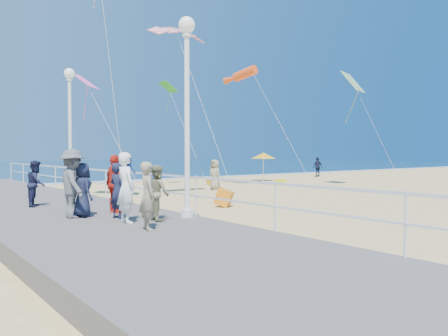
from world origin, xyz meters
TOP-DOWN VIEW (x-y plane):
  - ground at (0.00, 0.00)m, footprint 160.00×160.00m
  - surf_line at (0.00, 20.50)m, footprint 160.00×1.20m
  - boardwalk at (-7.50, 0.00)m, footprint 5.00×44.00m
  - railing at (-5.05, 0.00)m, footprint 0.05×42.00m
  - lamp_post_mid at (-5.35, 0.00)m, footprint 0.44×0.44m
  - lamp_post_far at (-5.35, 9.00)m, footprint 0.44×0.44m
  - woman_holding_toddler at (-7.08, 0.09)m, footprint 0.42×0.63m
  - toddler_held at (-6.93, 0.24)m, footprint 0.31×0.40m
  - spectator_0 at (-6.91, 0.95)m, footprint 0.47×0.60m
  - spectator_1 at (-6.26, 0.00)m, footprint 0.59×0.73m
  - spectator_2 at (-7.81, 1.77)m, footprint 0.72×1.20m
  - spectator_3 at (-6.52, 1.98)m, footprint 0.41×0.98m
  - spectator_4 at (-7.54, 1.77)m, footprint 0.53×0.75m
  - spectator_5 at (-6.88, 4.22)m, footprint 1.15×1.58m
  - spectator_6 at (-7.12, -1.08)m, footprint 0.48×0.63m
  - spectator_7 at (-7.85, 4.98)m, footprint 0.81×0.89m
  - beach_walker_a at (5.09, 12.43)m, footprint 1.24×1.14m
  - beach_walker_b at (18.75, 15.34)m, footprint 1.07×0.56m
  - beach_walker_c at (3.23, 10.05)m, footprint 0.67×0.92m
  - box_kite at (-1.24, 3.58)m, footprint 0.86×0.90m
  - beach_umbrella at (10.72, 13.90)m, footprint 1.90×1.90m
  - beach_chair_left at (5.27, 13.03)m, footprint 0.55×0.55m
  - beach_chair_right at (8.58, 10.05)m, footprint 0.55×0.55m
  - kite_parafoil at (-0.68, 7.75)m, footprint 2.78×0.94m
  - kite_windsock at (5.88, 10.46)m, footprint 1.01×2.71m
  - kite_diamond_pink at (-4.19, 10.27)m, footprint 1.49×1.48m
  - kite_diamond_multi at (11.77, 6.87)m, footprint 1.88×1.46m
  - kite_diamond_green at (2.81, 14.40)m, footprint 1.00×1.17m

SIDE VIEW (x-z plane):
  - ground at x=0.00m, z-range 0.00..0.00m
  - surf_line at x=0.00m, z-range 0.01..0.05m
  - boardwalk at x=-7.50m, z-range 0.00..0.40m
  - beach_chair_left at x=5.27m, z-range 0.00..0.40m
  - beach_chair_right at x=8.58m, z-range 0.00..0.40m
  - box_kite at x=-1.24m, z-range -0.07..0.67m
  - beach_walker_a at x=5.09m, z-range 0.00..1.67m
  - beach_walker_c at x=3.23m, z-range 0.00..1.74m
  - beach_walker_b at x=18.75m, z-range 0.00..1.74m
  - spectator_1 at x=-6.26m, z-range 0.40..1.82m
  - spectator_4 at x=-7.54m, z-range 0.40..1.86m
  - spectator_0 at x=-6.91m, z-range 0.40..1.86m
  - spectator_7 at x=-7.85m, z-range 0.40..1.88m
  - spectator_6 at x=-7.12m, z-range 0.40..1.93m
  - spectator_5 at x=-6.88m, z-range 0.40..2.05m
  - spectator_3 at x=-6.52m, z-range 0.40..2.07m
  - railing at x=-5.05m, z-range 0.98..1.53m
  - woman_holding_toddler at x=-7.08m, z-range 0.40..2.14m
  - spectator_2 at x=-7.81m, z-range 0.40..2.23m
  - toddler_held at x=-6.93m, z-range 1.25..2.07m
  - beach_umbrella at x=10.72m, z-range 0.84..2.98m
  - lamp_post_mid at x=-5.35m, z-range 1.00..6.32m
  - lamp_post_far at x=-5.35m, z-range 1.00..6.32m
  - kite_diamond_pink at x=-4.19m, z-range 5.12..5.80m
  - kite_diamond_green at x=2.81m, z-range 6.01..6.64m
  - kite_diamond_multi at x=11.77m, z-range 5.95..7.25m
  - kite_windsock at x=5.88m, z-range 6.42..7.51m
  - kite_parafoil at x=-0.68m, z-range 7.54..8.19m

